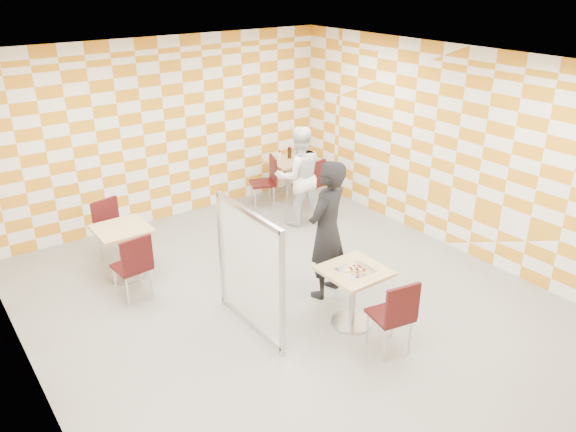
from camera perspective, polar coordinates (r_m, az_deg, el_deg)
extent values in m
plane|color=gray|center=(7.30, 0.29, -8.99)|extent=(7.00, 7.00, 0.00)
plane|color=white|center=(6.19, 0.34, 14.96)|extent=(7.00, 7.00, 0.00)
plane|color=white|center=(9.51, -12.36, 8.39)|extent=(6.00, 0.00, 6.00)
plane|color=white|center=(5.56, -25.64, -5.03)|extent=(0.00, 7.00, 7.00)
plane|color=white|center=(8.61, 16.76, 6.30)|extent=(0.00, 7.00, 7.00)
cube|color=tan|center=(6.61, 6.73, -5.58)|extent=(0.70, 0.70, 0.04)
cylinder|color=#A5A5AA|center=(6.79, 6.59, -8.22)|extent=(0.08, 0.08, 0.70)
cylinder|color=#A5A5AA|center=(6.99, 6.45, -10.68)|extent=(0.50, 0.50, 0.03)
cube|color=tan|center=(10.24, -0.03, 5.57)|extent=(0.70, 0.70, 0.04)
cylinder|color=#A5A5AA|center=(10.36, -0.03, 3.68)|extent=(0.08, 0.08, 0.70)
cylinder|color=#A5A5AA|center=(10.49, -0.03, 1.86)|extent=(0.50, 0.50, 0.03)
cube|color=tan|center=(7.91, -16.56, -1.27)|extent=(0.70, 0.70, 0.04)
cylinder|color=#A5A5AA|center=(8.06, -16.26, -3.58)|extent=(0.08, 0.08, 0.70)
cylinder|color=#A5A5AA|center=(8.23, -15.97, -5.77)|extent=(0.50, 0.50, 0.03)
cube|color=#370B0B|center=(6.40, 10.32, -9.86)|extent=(0.49, 0.49, 0.04)
cube|color=#370B0B|center=(6.13, 11.56, -8.84)|extent=(0.42, 0.12, 0.45)
cylinder|color=silver|center=(6.73, 10.56, -10.44)|extent=(0.03, 0.03, 0.43)
cylinder|color=silver|center=(6.56, 8.07, -11.22)|extent=(0.03, 0.03, 0.43)
cylinder|color=silver|center=(6.51, 12.29, -11.92)|extent=(0.03, 0.03, 0.43)
cylinder|color=silver|center=(6.34, 9.75, -12.79)|extent=(0.03, 0.03, 0.43)
cube|color=#370B0B|center=(9.93, 2.05, 3.23)|extent=(0.48, 0.48, 0.04)
cube|color=#370B0B|center=(9.71, 2.93, 4.30)|extent=(0.42, 0.10, 0.45)
cylinder|color=silver|center=(10.24, 2.00, 2.48)|extent=(0.03, 0.03, 0.43)
cylinder|color=silver|center=(10.01, 0.65, 1.98)|extent=(0.03, 0.03, 0.43)
cylinder|color=silver|center=(10.02, 3.40, 1.97)|extent=(0.03, 0.03, 0.43)
cylinder|color=silver|center=(9.79, 2.06, 1.44)|extent=(0.03, 0.03, 0.43)
cube|color=#370B0B|center=(9.98, -2.63, 3.34)|extent=(0.54, 0.54, 0.04)
cube|color=#370B0B|center=(9.94, -1.52, 4.79)|extent=(0.19, 0.41, 0.45)
cylinder|color=silver|center=(10.19, -3.75, 2.34)|extent=(0.03, 0.03, 0.43)
cylinder|color=silver|center=(9.88, -3.34, 1.63)|extent=(0.03, 0.03, 0.43)
cylinder|color=silver|center=(10.26, -1.88, 2.52)|extent=(0.03, 0.03, 0.43)
cylinder|color=silver|center=(9.95, -1.43, 1.83)|extent=(0.03, 0.03, 0.43)
cube|color=#370B0B|center=(7.50, -15.60, -4.97)|extent=(0.46, 0.46, 0.04)
cube|color=#370B0B|center=(7.23, -15.10, -3.84)|extent=(0.42, 0.08, 0.45)
cylinder|color=silver|center=(7.81, -14.86, -5.64)|extent=(0.03, 0.03, 0.43)
cylinder|color=silver|center=(7.70, -17.10, -6.40)|extent=(0.03, 0.03, 0.43)
cylinder|color=silver|center=(7.54, -13.66, -6.64)|extent=(0.03, 0.03, 0.43)
cylinder|color=silver|center=(7.42, -15.98, -7.45)|extent=(0.03, 0.03, 0.43)
cube|color=#370B0B|center=(8.47, -17.13, -1.70)|extent=(0.51, 0.51, 0.04)
cube|color=#370B0B|center=(8.53, -18.06, 0.20)|extent=(0.42, 0.14, 0.45)
cylinder|color=silver|center=(8.36, -17.26, -3.87)|extent=(0.03, 0.03, 0.43)
cylinder|color=silver|center=(8.52, -15.36, -3.09)|extent=(0.03, 0.03, 0.43)
cylinder|color=silver|center=(8.63, -18.49, -3.14)|extent=(0.03, 0.03, 0.43)
cylinder|color=silver|center=(8.78, -16.63, -2.40)|extent=(0.03, 0.03, 0.43)
cube|color=white|center=(6.47, -3.93, -5.42)|extent=(0.02, 1.30, 1.40)
cube|color=#B2B2B7|center=(6.15, -4.12, 0.42)|extent=(0.05, 1.30, 0.05)
cube|color=#B2B2B7|center=(6.86, -3.76, -10.67)|extent=(0.05, 1.30, 0.05)
cube|color=#B2B2B7|center=(6.01, -0.59, -7.91)|extent=(0.05, 0.05, 1.50)
cylinder|color=#B2B2B7|center=(6.45, -0.56, -13.76)|extent=(0.08, 0.08, 0.05)
cube|color=#B2B2B7|center=(6.97, -6.78, -3.26)|extent=(0.05, 0.05, 1.50)
cylinder|color=#B2B2B7|center=(7.36, -6.49, -8.63)|extent=(0.08, 0.08, 0.05)
imported|color=black|center=(7.12, 3.97, -1.43)|extent=(0.78, 0.65, 1.84)
imported|color=white|center=(9.21, 1.11, 4.08)|extent=(0.95, 0.83, 1.67)
cube|color=silver|center=(6.59, 6.86, -5.47)|extent=(0.38, 0.34, 0.01)
cone|color=tan|center=(6.58, 6.86, -5.38)|extent=(0.40, 0.40, 0.02)
cone|color=#F2D88C|center=(6.58, 6.75, -5.20)|extent=(0.33, 0.33, 0.01)
cylinder|color=maroon|center=(6.47, 7.08, -5.70)|extent=(0.04, 0.04, 0.01)
cylinder|color=maroon|center=(6.54, 7.73, -5.37)|extent=(0.04, 0.04, 0.01)
cylinder|color=maroon|center=(6.56, 6.99, -5.26)|extent=(0.04, 0.04, 0.01)
cylinder|color=maroon|center=(6.56, 6.37, -5.22)|extent=(0.04, 0.04, 0.01)
cylinder|color=maroon|center=(6.61, 7.20, -5.01)|extent=(0.04, 0.04, 0.01)
torus|color=black|center=(6.58, 7.38, -5.16)|extent=(0.03, 0.03, 0.01)
torus|color=black|center=(6.52, 7.10, -5.44)|extent=(0.03, 0.03, 0.01)
torus|color=black|center=(6.60, 6.77, -5.00)|extent=(0.03, 0.03, 0.01)
torus|color=black|center=(6.51, 6.54, -5.43)|extent=(0.03, 0.03, 0.01)
cylinder|color=white|center=(10.19, -0.87, 6.06)|extent=(0.06, 0.06, 0.16)
cylinder|color=red|center=(10.16, -0.87, 6.59)|extent=(0.04, 0.04, 0.04)
cylinder|color=black|center=(10.33, 0.15, 6.43)|extent=(0.07, 0.07, 0.20)
cylinder|color=red|center=(10.30, 0.15, 7.04)|extent=(0.03, 0.03, 0.03)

